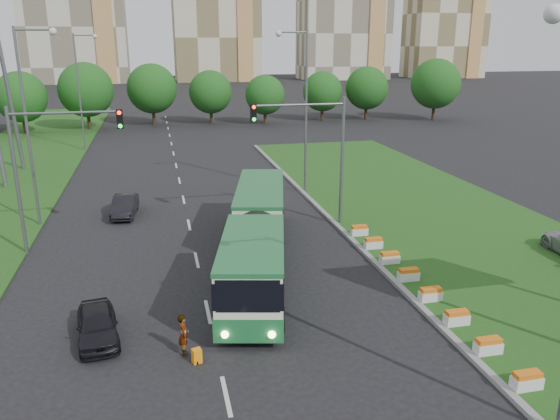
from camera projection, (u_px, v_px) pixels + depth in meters
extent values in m
plane|color=black|center=(276.00, 305.00, 24.10)|extent=(360.00, 360.00, 0.00)
cube|color=#1F4E16|center=(450.00, 225.00, 34.31)|extent=(14.00, 60.00, 0.15)
cube|color=gray|center=(345.00, 233.00, 32.82)|extent=(0.30, 60.00, 0.18)
cylinder|color=slate|center=(342.00, 163.00, 33.61)|extent=(0.20, 0.20, 8.00)
cylinder|color=slate|center=(299.00, 105.00, 31.96)|extent=(5.50, 0.14, 0.14)
cube|color=black|center=(253.00, 113.00, 31.50)|extent=(0.32, 0.32, 1.00)
cylinder|color=slate|center=(17.00, 183.00, 28.75)|extent=(0.20, 0.20, 8.00)
cylinder|color=slate|center=(64.00, 113.00, 28.28)|extent=(5.50, 0.14, 0.14)
cube|color=black|center=(120.00, 119.00, 28.98)|extent=(0.32, 0.32, 1.00)
cube|color=beige|center=(344.00, 1.00, 168.71)|extent=(27.00, 15.00, 47.00)
cube|color=beige|center=(446.00, 14.00, 177.21)|extent=(24.00, 14.00, 40.00)
cube|color=silver|center=(275.00, 270.00, 23.31)|extent=(2.55, 7.03, 2.75)
cube|color=silver|center=(241.00, 210.00, 31.72)|extent=(2.55, 8.56, 2.75)
cylinder|color=black|center=(257.00, 239.00, 27.17)|extent=(2.55, 1.27, 2.55)
cube|color=#1C6232|center=(275.00, 289.00, 23.58)|extent=(2.63, 7.08, 0.97)
cube|color=#1C6232|center=(242.00, 225.00, 31.98)|extent=(2.63, 8.61, 0.97)
cube|color=black|center=(275.00, 260.00, 23.17)|extent=(2.63, 7.08, 1.07)
cube|color=black|center=(241.00, 202.00, 31.58)|extent=(2.63, 8.61, 1.07)
imported|color=black|center=(97.00, 325.00, 21.11)|extent=(1.99, 3.89, 1.27)
imported|color=black|center=(125.00, 206.00, 36.37)|extent=(1.81, 4.17, 1.33)
imported|color=gray|center=(183.00, 334.00, 20.07)|extent=(0.39, 0.59, 1.61)
cube|color=orange|center=(197.00, 356.00, 19.65)|extent=(0.32, 0.28, 0.55)
cylinder|color=black|center=(197.00, 363.00, 19.59)|extent=(0.04, 0.13, 0.13)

